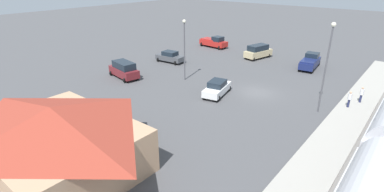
# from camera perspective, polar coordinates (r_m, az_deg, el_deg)

# --- Properties ---
(ground_plane) EXTENTS (200.00, 200.00, 0.00)m
(ground_plane) POSITION_cam_1_polar(r_m,az_deg,el_deg) (35.30, 12.50, 0.70)
(ground_plane) COLOR #4C4C4F
(platform) EXTENTS (3.20, 46.00, 0.30)m
(platform) POSITION_cam_1_polar(r_m,az_deg,el_deg) (32.53, 28.32, -3.28)
(platform) COLOR #A8A399
(platform) RESTS_ON ground
(station_building) EXTENTS (11.88, 9.46, 4.84)m
(station_building) POSITION_cam_1_polar(r_m,az_deg,el_deg) (22.30, -24.94, -7.41)
(station_building) COLOR tan
(station_building) RESTS_ON ground
(pedestrian_on_platform) EXTENTS (0.36, 0.36, 1.71)m
(pedestrian_on_platform) POSITION_cam_1_polar(r_m,az_deg,el_deg) (35.48, 30.03, 0.41)
(pedestrian_on_platform) COLOR #23284C
(pedestrian_on_platform) RESTS_ON platform
(pedestrian_waiting_far) EXTENTS (0.36, 0.36, 1.71)m
(pedestrian_waiting_far) POSITION_cam_1_polar(r_m,az_deg,el_deg) (33.59, 28.23, -0.38)
(pedestrian_waiting_far) COLOR #23284C
(pedestrian_waiting_far) RESTS_ON platform
(suv_maroon) EXTENTS (5.17, 3.06, 2.22)m
(suv_maroon) POSITION_cam_1_polar(r_m,az_deg,el_deg) (40.03, -13.06, 5.02)
(suv_maroon) COLOR maroon
(suv_maroon) RESTS_ON ground
(sedan_charcoal) EXTENTS (4.64, 2.57, 1.74)m
(sedan_charcoal) POSITION_cam_1_polar(r_m,az_deg,el_deg) (46.37, -4.27, 7.60)
(sedan_charcoal) COLOR #47494F
(sedan_charcoal) RESTS_ON ground
(sedan_white) EXTENTS (2.77, 4.79, 1.74)m
(sedan_white) POSITION_cam_1_polar(r_m,az_deg,el_deg) (33.49, 4.88, 1.57)
(sedan_white) COLOR white
(sedan_white) RESTS_ON ground
(pickup_navy) EXTENTS (2.54, 5.58, 2.14)m
(pickup_navy) POSITION_cam_1_polar(r_m,az_deg,el_deg) (46.39, 21.92, 6.21)
(pickup_navy) COLOR navy
(pickup_navy) RESTS_ON ground
(pickup_red) EXTENTS (5.54, 2.82, 2.14)m
(pickup_red) POSITION_cam_1_polar(r_m,az_deg,el_deg) (56.12, 4.27, 10.42)
(pickup_red) COLOR red
(pickup_red) RESTS_ON ground
(suv_tan) EXTENTS (3.01, 5.22, 2.22)m
(suv_tan) POSITION_cam_1_polar(r_m,az_deg,el_deg) (49.64, 12.69, 8.45)
(suv_tan) COLOR #C6B284
(suv_tan) RESTS_ON ground
(light_pole_near_platform) EXTENTS (0.44, 0.44, 8.87)m
(light_pole_near_platform) POSITION_cam_1_polar(r_m,az_deg,el_deg) (30.57, 24.76, 6.56)
(light_pole_near_platform) COLOR #515156
(light_pole_near_platform) RESTS_ON ground
(light_pole_lot_center) EXTENTS (0.44, 0.44, 7.73)m
(light_pole_lot_center) POSITION_cam_1_polar(r_m,az_deg,el_deg) (37.31, -1.49, 10.25)
(light_pole_lot_center) COLOR #515156
(light_pole_lot_center) RESTS_ON ground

